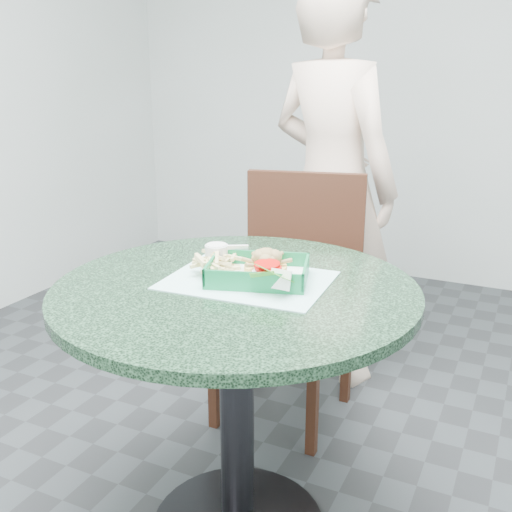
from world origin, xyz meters
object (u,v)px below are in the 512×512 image
at_px(crab_sandwich, 268,268).
at_px(diner_person, 332,163).
at_px(cafe_table, 236,351).
at_px(dining_chair, 293,279).
at_px(food_basket, 258,282).
at_px(sauce_ramekin, 230,254).

bearing_deg(crab_sandwich, diner_person, 99.14).
height_order(cafe_table, dining_chair, dining_chair).
bearing_deg(crab_sandwich, cafe_table, -125.34).
height_order(diner_person, food_basket, diner_person).
height_order(diner_person, sauce_ramekin, diner_person).
xyz_separation_m(cafe_table, dining_chair, (-0.13, 0.72, -0.05)).
relative_size(cafe_table, food_basket, 3.71).
relative_size(cafe_table, sauce_ramekin, 14.50).
relative_size(food_basket, crab_sandwich, 2.24).
bearing_deg(sauce_ramekin, food_basket, -34.53).
height_order(dining_chair, sauce_ramekin, dining_chair).
bearing_deg(diner_person, sauce_ramekin, 110.42).
distance_m(dining_chair, diner_person, 0.53).
bearing_deg(dining_chair, diner_person, 73.22).
distance_m(dining_chair, crab_sandwich, 0.72).
height_order(dining_chair, crab_sandwich, dining_chair).
relative_size(diner_person, food_basket, 7.28).
distance_m(crab_sandwich, sauce_ramekin, 0.16).
xyz_separation_m(dining_chair, crab_sandwich, (0.18, -0.64, 0.27)).
distance_m(cafe_table, diner_person, 1.13).
relative_size(dining_chair, diner_person, 0.50).
xyz_separation_m(cafe_table, diner_person, (-0.10, 1.07, 0.36)).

